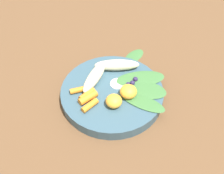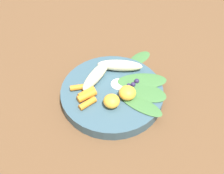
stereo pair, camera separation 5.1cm
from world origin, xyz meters
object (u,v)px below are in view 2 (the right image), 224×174
(banana_peeled_left, at_px, (96,75))
(banana_peeled_right, at_px, (120,65))
(bowl, at_px, (112,93))
(kale_leaf_stray, at_px, (140,58))
(orange_segment_near, at_px, (127,93))

(banana_peeled_left, height_order, banana_peeled_right, same)
(bowl, height_order, banana_peeled_left, banana_peeled_left)
(bowl, distance_m, kale_leaf_stray, 0.19)
(banana_peeled_left, bearing_deg, bowl, 77.00)
(bowl, bearing_deg, kale_leaf_stray, -8.79)
(banana_peeled_right, distance_m, kale_leaf_stray, 0.12)
(bowl, xyz_separation_m, orange_segment_near, (-0.01, -0.05, 0.03))
(banana_peeled_left, bearing_deg, banana_peeled_right, 149.90)
(banana_peeled_left, distance_m, orange_segment_near, 0.11)
(banana_peeled_right, relative_size, orange_segment_near, 2.88)
(orange_segment_near, height_order, kale_leaf_stray, orange_segment_near)
(kale_leaf_stray, bearing_deg, orange_segment_near, -149.08)
(banana_peeled_left, relative_size, banana_peeled_right, 1.00)
(banana_peeled_right, height_order, kale_leaf_stray, banana_peeled_right)
(bowl, relative_size, orange_segment_near, 6.21)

